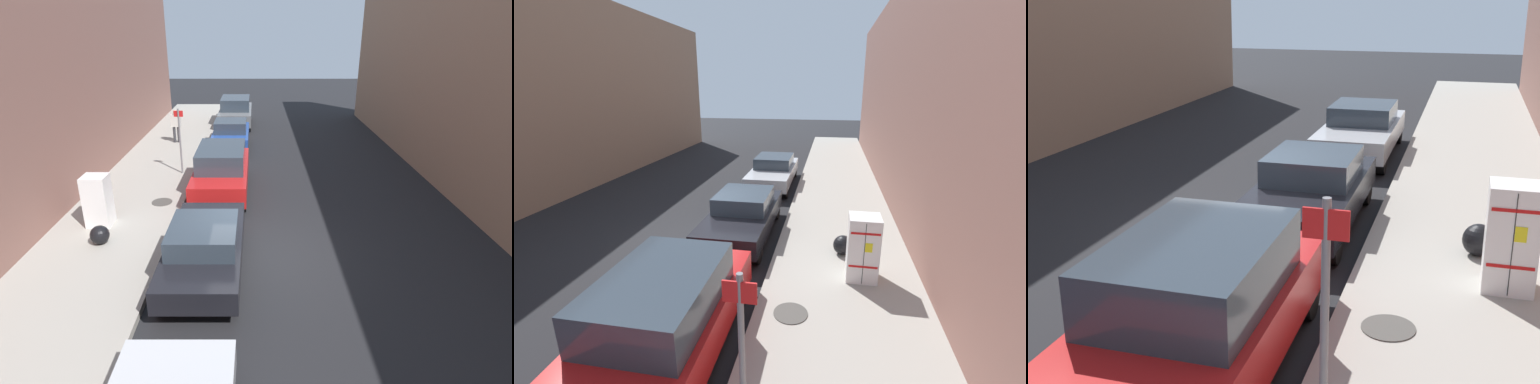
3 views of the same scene
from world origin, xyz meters
TOP-DOWN VIEW (x-y plane):
  - ground_plane at (0.00, 0.00)m, footprint 80.00×80.00m
  - sidewalk_slab at (-4.29, 0.00)m, footprint 3.68×44.00m
  - discarded_refrigerator at (-4.71, 1.48)m, footprint 0.72×0.68m
  - manhole_cover at (-3.21, 3.13)m, footprint 0.70×0.70m
  - street_sign_post at (-3.01, 6.13)m, footprint 0.36×0.07m
  - trash_bag at (-4.31, 0.32)m, footprint 0.53×0.53m
  - pedestrian_walking_far at (-4.10, 10.89)m, footprint 0.49×0.23m
  - parked_sedan_dark at (-1.23, -0.78)m, footprint 1.84×4.45m
  - parked_suv_red at (-1.23, 4.55)m, footprint 1.92×4.65m
  - parked_hatchback_blue at (-1.23, 10.37)m, footprint 1.78×3.81m
  - parked_suv_gray at (-1.23, 15.50)m, footprint 1.95×4.53m

SIDE VIEW (x-z plane):
  - ground_plane at x=0.00m, z-range 0.00..0.00m
  - sidewalk_slab at x=-4.29m, z-range 0.00..0.17m
  - manhole_cover at x=-3.21m, z-range 0.17..0.19m
  - trash_bag at x=-4.31m, z-range 0.17..0.70m
  - parked_sedan_dark at x=-1.23m, z-range 0.03..1.42m
  - parked_hatchback_blue at x=-1.23m, z-range 0.02..1.48m
  - parked_suv_red at x=-1.23m, z-range 0.02..1.75m
  - parked_suv_gray at x=-1.23m, z-range 0.03..1.78m
  - discarded_refrigerator at x=-4.71m, z-range 0.17..1.75m
  - pedestrian_walking_far at x=-4.10m, z-range 0.31..1.99m
  - street_sign_post at x=-3.01m, z-range 0.33..2.98m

